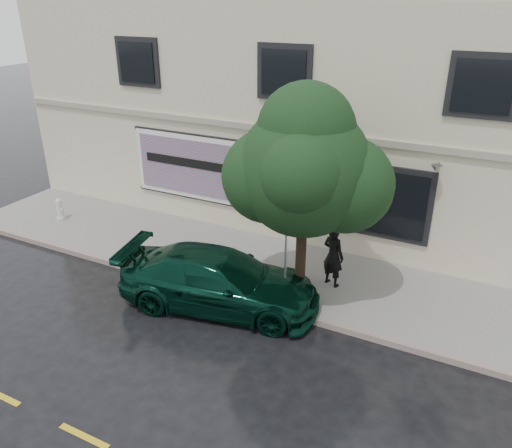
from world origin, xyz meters
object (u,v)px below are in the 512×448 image
at_px(street_tree, 304,171).
at_px(fire_hydrant, 60,209).
at_px(car, 219,280).
at_px(pedestrian, 333,256).

distance_m(street_tree, fire_hydrant, 9.59).
relative_size(car, pedestrian, 2.93).
bearing_deg(fire_hydrant, street_tree, -15.12).
bearing_deg(fire_hydrant, car, -24.20).
height_order(street_tree, fire_hydrant, street_tree).
xyz_separation_m(car, fire_hydrant, (-7.37, 1.85, -0.21)).
xyz_separation_m(pedestrian, street_tree, (-0.54, -0.93, 2.49)).
relative_size(car, fire_hydrant, 6.69).
height_order(pedestrian, fire_hydrant, pedestrian).
bearing_deg(pedestrian, street_tree, 79.15).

